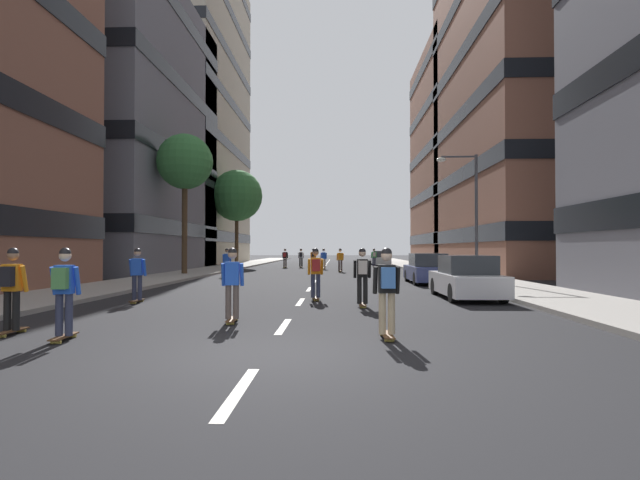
{
  "coord_description": "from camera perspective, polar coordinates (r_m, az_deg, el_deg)",
  "views": [
    {
      "loc": [
        1.22,
        -7.94,
        1.76
      ],
      "look_at": [
        0.0,
        26.07,
        2.36
      ],
      "focal_mm": 27.2,
      "sensor_mm": 36.0,
      "label": 1
    }
  ],
  "objects": [
    {
      "name": "skater_8",
      "position": [
        9.57,
        7.88,
        -5.47
      ],
      "size": [
        0.54,
        0.91,
        1.78
      ],
      "color": "brown",
      "rests_on": "ground_plane"
    },
    {
      "name": "lane_markings",
      "position": [
        40.99,
        0.35,
        -3.47
      ],
      "size": [
        0.16,
        72.2,
        0.01
      ],
      "color": "silver",
      "rests_on": "ground_plane"
    },
    {
      "name": "parked_car_near",
      "position": [
        51.15,
        7.15,
        -2.2
      ],
      "size": [
        1.82,
        4.4,
        1.52
      ],
      "color": "silver",
      "rests_on": "ground_plane"
    },
    {
      "name": "parked_car_far",
      "position": [
        25.05,
        12.51,
        -3.42
      ],
      "size": [
        1.82,
        4.4,
        1.52
      ],
      "color": "navy",
      "rests_on": "ground_plane"
    },
    {
      "name": "sidewalk_right",
      "position": [
        42.94,
        12.22,
        -3.25
      ],
      "size": [
        3.66,
        83.83,
        0.14
      ],
      "primitive_type": "cube",
      "color": "#9E9991",
      "rests_on": "ground_plane"
    },
    {
      "name": "street_tree_near",
      "position": [
        33.38,
        -15.61,
        8.75
      ],
      "size": [
        3.62,
        3.62,
        9.14
      ],
      "color": "#4C3823",
      "rests_on": "sidewalk_left"
    },
    {
      "name": "skater_0",
      "position": [
        36.49,
        2.4,
        -2.23
      ],
      "size": [
        0.56,
        0.92,
        1.78
      ],
      "color": "brown",
      "rests_on": "ground_plane"
    },
    {
      "name": "skater_3",
      "position": [
        46.74,
        -0.81,
        -1.93
      ],
      "size": [
        0.54,
        0.91,
        1.78
      ],
      "color": "brown",
      "rests_on": "ground_plane"
    },
    {
      "name": "street_tree_mid",
      "position": [
        49.08,
        -9.76,
        5.15
      ],
      "size": [
        5.09,
        5.09,
        9.45
      ],
      "color": "#4C3823",
      "rests_on": "sidewalk_left"
    },
    {
      "name": "skater_6",
      "position": [
        30.7,
        -10.91,
        -2.45
      ],
      "size": [
        0.54,
        0.91,
        1.78
      ],
      "color": "brown",
      "rests_on": "ground_plane"
    },
    {
      "name": "skater_13",
      "position": [
        11.73,
        -10.28,
        -4.79
      ],
      "size": [
        0.55,
        0.91,
        1.78
      ],
      "color": "brown",
      "rests_on": "ground_plane"
    },
    {
      "name": "skater_10",
      "position": [
        16.5,
        -0.52,
        -3.6
      ],
      "size": [
        0.55,
        0.92,
        1.78
      ],
      "color": "brown",
      "rests_on": "ground_plane"
    },
    {
      "name": "building_right_mid",
      "position": [
        43.01,
        24.87,
        18.58
      ],
      "size": [
        12.96,
        20.12,
        32.06
      ],
      "color": "brown",
      "rests_on": "ground_plane"
    },
    {
      "name": "building_right_far",
      "position": [
        57.11,
        18.34,
        9.12
      ],
      "size": [
        12.96,
        17.28,
        23.34
      ],
      "color": "brown",
      "rests_on": "ground_plane"
    },
    {
      "name": "streetlamp_right",
      "position": [
        26.33,
        17.14,
        4.21
      ],
      "size": [
        2.13,
        0.3,
        6.5
      ],
      "color": "#3F3F44",
      "rests_on": "sidewalk_right"
    },
    {
      "name": "skater_1",
      "position": [
        44.36,
        -4.14,
        -1.98
      ],
      "size": [
        0.56,
        0.92,
        1.78
      ],
      "color": "brown",
      "rests_on": "ground_plane"
    },
    {
      "name": "skater_9",
      "position": [
        16.83,
        -20.7,
        -3.59
      ],
      "size": [
        0.54,
        0.91,
        1.78
      ],
      "color": "brown",
      "rests_on": "ground_plane"
    },
    {
      "name": "skater_7",
      "position": [
        14.68,
        5.01,
        -3.92
      ],
      "size": [
        0.53,
        0.9,
        1.78
      ],
      "color": "brown",
      "rests_on": "ground_plane"
    },
    {
      "name": "parked_car_mid",
      "position": [
        17.85,
        16.84,
        -4.38
      ],
      "size": [
        1.82,
        4.4,
        1.52
      ],
      "color": "silver",
      "rests_on": "ground_plane"
    },
    {
      "name": "skater_12",
      "position": [
        41.11,
        0.44,
        -2.1
      ],
      "size": [
        0.55,
        0.92,
        1.78
      ],
      "color": "brown",
      "rests_on": "ground_plane"
    },
    {
      "name": "skater_11",
      "position": [
        44.93,
        -2.26,
        -1.97
      ],
      "size": [
        0.53,
        0.9,
        1.78
      ],
      "color": "brown",
      "rests_on": "ground_plane"
    },
    {
      "name": "building_left_far",
      "position": [
        59.14,
        -16.57,
        14.64
      ],
      "size": [
        12.96,
        22.35,
        35.18
      ],
      "color": "#B2A893",
      "rests_on": "ground_plane"
    },
    {
      "name": "ground_plane",
      "position": [
        38.48,
        0.24,
        -3.64
      ],
      "size": [
        182.91,
        182.91,
        0.0
      ],
      "primitive_type": "plane",
      "color": "black"
    },
    {
      "name": "skater_4",
      "position": [
        11.74,
        -32.54,
        -4.5
      ],
      "size": [
        0.54,
        0.9,
        1.78
      ],
      "color": "brown",
      "rests_on": "ground_plane"
    },
    {
      "name": "skater_2",
      "position": [
        46.86,
        6.38,
        -1.92
      ],
      "size": [
        0.55,
        0.91,
        1.78
      ],
      "color": "brown",
      "rests_on": "ground_plane"
    },
    {
      "name": "skater_5",
      "position": [
        10.5,
        -27.91,
        -4.96
      ],
      "size": [
        0.55,
        0.92,
        1.78
      ],
      "color": "brown",
      "rests_on": "ground_plane"
    },
    {
      "name": "building_left_mid",
      "position": [
        42.57,
        -23.92,
        11.6
      ],
      "size": [
        12.96,
        19.37,
        21.8
      ],
      "color": "slate",
      "rests_on": "ground_plane"
    },
    {
      "name": "sidewalk_left",
      "position": [
        43.44,
        -11.29,
        -3.23
      ],
      "size": [
        3.66,
        83.83,
        0.14
      ],
      "primitive_type": "cube",
      "color": "#9E9991",
      "rests_on": "ground_plane"
    }
  ]
}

